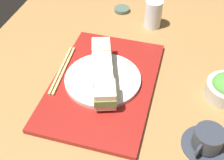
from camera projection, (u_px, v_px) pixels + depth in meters
ground_plane at (109, 102)px, 87.69cm from camera, size 140.00×100.00×3.00cm
serving_tray at (103, 84)px, 90.13cm from camera, size 45.83×30.55×1.50cm
sandwich_plate at (103, 79)px, 89.57cm from camera, size 23.30×23.30×1.27cm
sandwich_nearmost at (101, 50)px, 94.00cm from camera, size 8.40×7.80×5.61cm
sandwich_inner_near at (102, 64)px, 89.62cm from camera, size 8.58×7.87×5.07cm
sandwich_inner_far at (103, 79)px, 85.10cm from camera, size 8.27×7.67×4.95cm
sandwich_farmost at (104, 94)px, 80.26cm from camera, size 8.76×8.17×5.73cm
chopsticks_pair at (63, 69)px, 93.10cm from camera, size 22.34×3.50×0.70cm
coffee_cup at (208, 140)px, 73.30cm from camera, size 12.55×12.55×5.85cm
drinking_glass at (153, 14)px, 109.86cm from camera, size 6.43×6.43×10.60cm
small_sauce_dish at (122, 10)px, 120.70cm from camera, size 6.26×6.26×1.48cm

